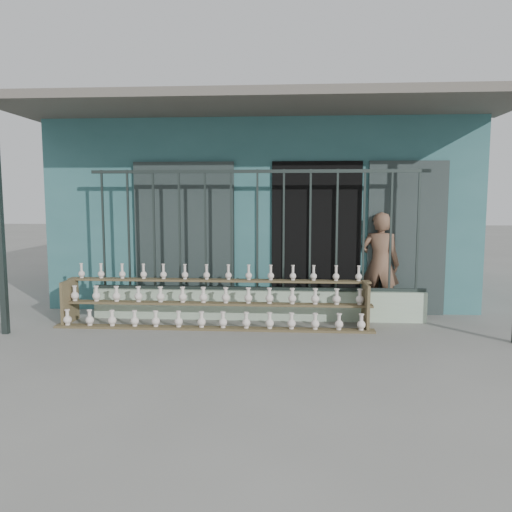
{
  "coord_description": "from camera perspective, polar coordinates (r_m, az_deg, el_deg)",
  "views": [
    {
      "loc": [
        0.48,
        -6.11,
        1.81
      ],
      "look_at": [
        0.0,
        1.0,
        1.0
      ],
      "focal_mm": 35.0,
      "sensor_mm": 36.0,
      "label": 1
    }
  ],
  "objects": [
    {
      "name": "workshop_building",
      "position": [
        10.35,
        1.23,
        5.44
      ],
      "size": [
        7.4,
        6.6,
        3.21
      ],
      "color": "#2F6164",
      "rests_on": "ground"
    },
    {
      "name": "security_fence",
      "position": [
        7.44,
        0.16,
        2.93
      ],
      "size": [
        5.0,
        0.04,
        1.8
      ],
      "color": "#283330",
      "rests_on": "parapet_wall"
    },
    {
      "name": "shelf_rack",
      "position": [
        7.22,
        -4.76,
        -5.09
      ],
      "size": [
        4.5,
        0.68,
        0.85
      ],
      "color": "brown",
      "rests_on": "ground"
    },
    {
      "name": "parapet_wall",
      "position": [
        7.59,
        0.15,
        -5.57
      ],
      "size": [
        5.0,
        0.2,
        0.45
      ],
      "primitive_type": "cube",
      "color": "#A8C2A6",
      "rests_on": "ground"
    },
    {
      "name": "ground",
      "position": [
        6.39,
        -0.61,
        -9.98
      ],
      "size": [
        60.0,
        60.0,
        0.0
      ],
      "primitive_type": "plane",
      "color": "slate"
    },
    {
      "name": "elderly_woman",
      "position": [
        7.98,
        13.99,
        -0.91
      ],
      "size": [
        0.68,
        0.56,
        1.62
      ],
      "primitive_type": "imported",
      "rotation": [
        0.0,
        0.0,
        2.82
      ],
      "color": "brown",
      "rests_on": "ground"
    }
  ]
}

